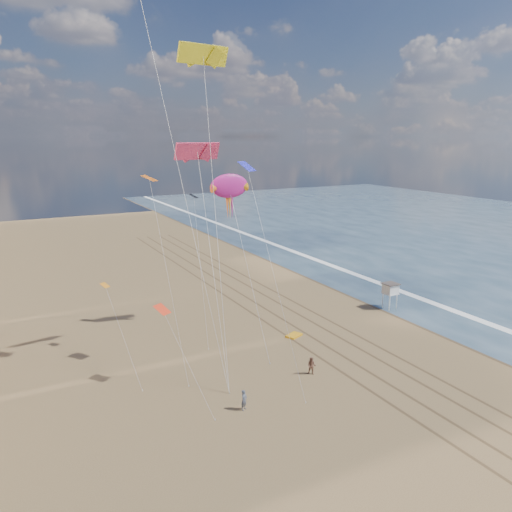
{
  "coord_description": "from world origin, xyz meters",
  "views": [
    {
      "loc": [
        -30.12,
        -22.86,
        22.77
      ],
      "look_at": [
        -4.07,
        26.0,
        9.5
      ],
      "focal_mm": 35.0,
      "sensor_mm": 36.0,
      "label": 1
    }
  ],
  "objects_px": {
    "lifeguard_stand": "(390,289)",
    "show_kite": "(229,186)",
    "kite_flyer_b": "(312,366)",
    "grounded_kite": "(294,335)",
    "kite_flyer_a": "(244,400)"
  },
  "relations": [
    {
      "from": "grounded_kite",
      "to": "kite_flyer_a",
      "type": "xyz_separation_m",
      "value": [
        -12.41,
        -11.66,
        0.81
      ]
    },
    {
      "from": "kite_flyer_a",
      "to": "grounded_kite",
      "type": "bearing_deg",
      "value": 9.08
    },
    {
      "from": "lifeguard_stand",
      "to": "show_kite",
      "type": "xyz_separation_m",
      "value": [
        -21.49,
        5.02,
        14.38
      ]
    },
    {
      "from": "grounded_kite",
      "to": "show_kite",
      "type": "xyz_separation_m",
      "value": [
        -4.69,
        7.29,
        16.99
      ]
    },
    {
      "from": "show_kite",
      "to": "kite_flyer_b",
      "type": "xyz_separation_m",
      "value": [
        1.07,
        -16.24,
        -16.19
      ]
    },
    {
      "from": "kite_flyer_a",
      "to": "lifeguard_stand",
      "type": "bearing_deg",
      "value": -8.64
    },
    {
      "from": "grounded_kite",
      "to": "show_kite",
      "type": "relative_size",
      "value": 0.09
    },
    {
      "from": "kite_flyer_a",
      "to": "kite_flyer_b",
      "type": "distance_m",
      "value": 9.19
    },
    {
      "from": "lifeguard_stand",
      "to": "kite_flyer_b",
      "type": "relative_size",
      "value": 1.94
    },
    {
      "from": "kite_flyer_b",
      "to": "lifeguard_stand",
      "type": "bearing_deg",
      "value": 74.89
    },
    {
      "from": "kite_flyer_b",
      "to": "kite_flyer_a",
      "type": "bearing_deg",
      "value": -116.77
    },
    {
      "from": "show_kite",
      "to": "kite_flyer_b",
      "type": "relative_size",
      "value": 11.38
    },
    {
      "from": "lifeguard_stand",
      "to": "grounded_kite",
      "type": "relative_size",
      "value": 1.86
    },
    {
      "from": "lifeguard_stand",
      "to": "grounded_kite",
      "type": "xyz_separation_m",
      "value": [
        -16.79,
        -2.27,
        -2.61
      ]
    },
    {
      "from": "show_kite",
      "to": "kite_flyer_b",
      "type": "bearing_deg",
      "value": -86.24
    }
  ]
}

